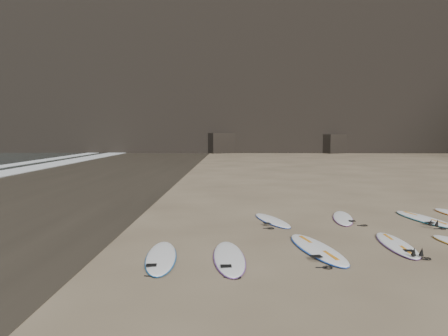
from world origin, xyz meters
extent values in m
plane|color=#897559|center=(0.00, 0.00, 0.00)|extent=(240.00, 240.00, 0.00)
cube|color=#383026|center=(-13.00, 10.00, 0.00)|extent=(12.00, 200.00, 0.01)
cube|color=black|center=(10.00, 60.00, 20.00)|extent=(170.00, 32.00, 40.00)
cube|color=black|center=(8.00, 45.00, 1.16)|extent=(4.23, 4.46, 2.33)
cube|color=black|center=(-6.00, 45.00, 1.25)|extent=(4.49, 4.76, 2.49)
ellipsoid|color=white|center=(-4.21, -1.08, 0.05)|extent=(0.80, 2.59, 0.09)
ellipsoid|color=white|center=(-2.28, -0.37, 0.05)|extent=(1.23, 2.81, 0.10)
ellipsoid|color=white|center=(-0.40, 0.04, 0.04)|extent=(0.62, 2.37, 0.08)
ellipsoid|color=white|center=(-2.99, 2.74, 0.04)|extent=(1.21, 2.27, 0.08)
ellipsoid|color=white|center=(-0.84, 3.14, 0.04)|extent=(0.92, 2.32, 0.08)
ellipsoid|color=white|center=(1.52, 3.02, 0.05)|extent=(1.18, 2.71, 0.09)
ellipsoid|color=white|center=(-5.61, -1.06, 0.04)|extent=(0.85, 2.52, 0.09)
camera|label=1|loc=(-4.13, -9.81, 2.60)|focal=35.00mm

